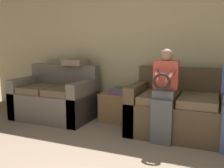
{
  "coord_description": "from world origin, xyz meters",
  "views": [
    {
      "loc": [
        0.96,
        -1.14,
        1.29
      ],
      "look_at": [
        -0.27,
        1.79,
        0.78
      ],
      "focal_mm": 40.0,
      "sensor_mm": 36.0,
      "label": 1
    }
  ],
  "objects_px": {
    "couch_side": "(56,99)",
    "side_shelf": "(119,106)",
    "couch_main": "(198,112)",
    "book_stack": "(119,91)",
    "throw_pillow": "(76,62)",
    "child_left_seated": "(164,92)"
  },
  "relations": [
    {
      "from": "couch_side",
      "to": "throw_pillow",
      "type": "distance_m",
      "value": 0.74
    },
    {
      "from": "side_shelf",
      "to": "book_stack",
      "type": "distance_m",
      "value": 0.27
    },
    {
      "from": "book_stack",
      "to": "throw_pillow",
      "type": "xyz_separation_m",
      "value": [
        -0.85,
        0.03,
        0.45
      ]
    },
    {
      "from": "couch_side",
      "to": "book_stack",
      "type": "distance_m",
      "value": 1.14
    },
    {
      "from": "couch_side",
      "to": "throw_pillow",
      "type": "height_order",
      "value": "throw_pillow"
    },
    {
      "from": "couch_main",
      "to": "side_shelf",
      "type": "height_order",
      "value": "couch_main"
    },
    {
      "from": "couch_main",
      "to": "throw_pillow",
      "type": "distance_m",
      "value": 2.24
    },
    {
      "from": "side_shelf",
      "to": "throw_pillow",
      "type": "bearing_deg",
      "value": 178.72
    },
    {
      "from": "couch_main",
      "to": "couch_side",
      "type": "bearing_deg",
      "value": -178.77
    },
    {
      "from": "book_stack",
      "to": "couch_side",
      "type": "bearing_deg",
      "value": -166.18
    },
    {
      "from": "couch_side",
      "to": "side_shelf",
      "type": "distance_m",
      "value": 1.13
    },
    {
      "from": "couch_main",
      "to": "book_stack",
      "type": "height_order",
      "value": "couch_main"
    },
    {
      "from": "couch_side",
      "to": "throw_pillow",
      "type": "relative_size",
      "value": 3.58
    },
    {
      "from": "side_shelf",
      "to": "book_stack",
      "type": "relative_size",
      "value": 1.86
    },
    {
      "from": "child_left_seated",
      "to": "side_shelf",
      "type": "bearing_deg",
      "value": 144.04
    },
    {
      "from": "couch_main",
      "to": "side_shelf",
      "type": "distance_m",
      "value": 1.31
    },
    {
      "from": "side_shelf",
      "to": "throw_pillow",
      "type": "xyz_separation_m",
      "value": [
        -0.85,
        0.02,
        0.73
      ]
    },
    {
      "from": "couch_main",
      "to": "book_stack",
      "type": "xyz_separation_m",
      "value": [
        -1.28,
        0.22,
        0.18
      ]
    },
    {
      "from": "couch_side",
      "to": "child_left_seated",
      "type": "height_order",
      "value": "child_left_seated"
    },
    {
      "from": "couch_main",
      "to": "couch_side",
      "type": "xyz_separation_m",
      "value": [
        -2.38,
        -0.05,
        -0.0
      ]
    },
    {
      "from": "throw_pillow",
      "to": "book_stack",
      "type": "bearing_deg",
      "value": -1.75
    },
    {
      "from": "side_shelf",
      "to": "throw_pillow",
      "type": "relative_size",
      "value": 1.59
    }
  ]
}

